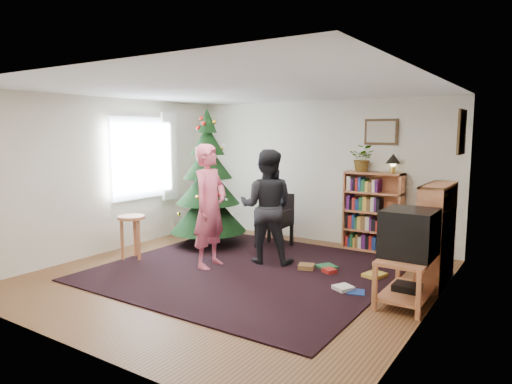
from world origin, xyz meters
The scene contains 23 objects.
floor centered at (0.00, 0.00, 0.00)m, with size 5.00×5.00×0.00m, color brown.
ceiling centered at (0.00, 0.00, 2.50)m, with size 5.00×5.00×0.00m, color white.
wall_back centered at (0.00, 2.50, 1.25)m, with size 5.00×0.02×2.50m, color silver.
wall_front centered at (0.00, -2.50, 1.25)m, with size 5.00×0.02×2.50m, color silver.
wall_left centered at (-2.50, 0.00, 1.25)m, with size 0.02×5.00×2.50m, color silver.
wall_right centered at (2.50, 0.00, 1.25)m, with size 0.02×5.00×2.50m, color silver.
rug centered at (0.00, 0.30, 0.01)m, with size 3.80×3.60×0.02m, color black.
window_pane centered at (-2.47, 0.60, 1.50)m, with size 0.04×1.20×1.40m, color silver.
curtain centered at (-2.43, 1.30, 1.50)m, with size 0.06×0.35×1.60m, color white.
picture_back centered at (1.15, 2.48, 1.95)m, with size 0.55×0.03×0.42m.
picture_right centered at (2.48, 1.75, 1.95)m, with size 0.03×0.50×0.60m.
christmas_tree centered at (-1.39, 1.14, 0.98)m, with size 1.30×1.30×2.35m.
bookshelf_back centered at (1.10, 2.34, 0.66)m, with size 0.95×0.30×1.30m.
bookshelf_right centered at (2.34, 1.16, 0.66)m, with size 0.30×0.95×1.30m.
tv_stand centered at (2.22, 0.31, 0.33)m, with size 0.53×0.95×0.55m.
crt_tv centered at (2.22, 0.31, 0.82)m, with size 0.57×0.61×0.54m.
armchair centered at (-0.34, 1.70, 0.49)m, with size 0.52×0.52×0.91m.
stool centered at (-1.79, -0.22, 0.53)m, with size 0.41×0.41×0.68m.
person_standing centered at (-0.55, 0.15, 0.89)m, with size 0.65×0.43×1.78m, color #D5556C.
person_by_chair centered at (0.02, 0.77, 0.85)m, with size 0.83×0.64×1.70m, color black.
potted_plant centered at (0.90, 2.34, 1.52)m, with size 0.40×0.34×0.44m, color gray.
table_lamp centered at (1.40, 2.34, 1.51)m, with size 0.23×0.23×0.31m.
floor_clutter centered at (1.23, 0.66, 0.04)m, with size 1.14×0.93×0.08m.
Camera 1 is at (3.53, -4.88, 1.96)m, focal length 32.00 mm.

